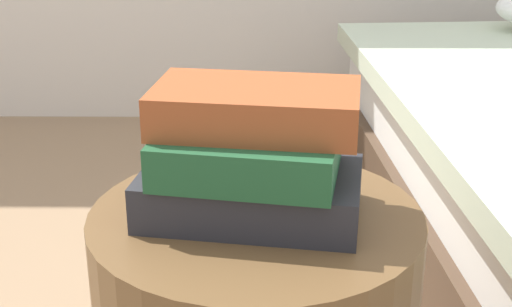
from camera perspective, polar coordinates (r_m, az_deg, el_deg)
book_charcoal at (r=0.98m, az=-0.40°, el=-3.16°), size 0.31×0.22×0.06m
book_forest at (r=0.95m, az=-0.64°, el=-0.03°), size 0.26×0.21×0.06m
book_rust at (r=0.95m, az=0.24°, el=3.59°), size 0.28×0.19×0.06m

